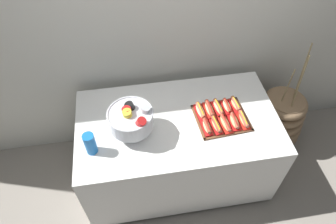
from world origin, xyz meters
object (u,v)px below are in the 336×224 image
object	(u,v)px
buffet_table	(177,147)
hot_dog_0	(207,127)
hot_dog_1	(216,125)
hot_dog_9	(236,105)
floor_vase	(277,121)
hot_dog_3	(234,122)
hot_dog_7	(218,108)
hot_dog_2	(225,123)
cup_stack	(90,144)
hot_dog_5	(200,111)
serving_tray	(221,118)
punch_bowl	(131,119)
hot_dog_4	(243,120)
hot_dog_6	(209,109)
hot_dog_8	(227,106)

from	to	relation	value
buffet_table	hot_dog_0	xyz separation A→B (m)	(0.20, -0.13, 0.41)
hot_dog_1	hot_dog_9	world-z (taller)	hot_dog_9
floor_vase	hot_dog_3	distance (m)	0.90
hot_dog_0	hot_dog_7	bearing A→B (deg)	51.83
hot_dog_2	cup_stack	size ratio (longest dim) A/B	1.02
hot_dog_2	hot_dog_5	size ratio (longest dim) A/B	1.02
hot_dog_2	cup_stack	bearing A→B (deg)	-176.14
serving_tray	hot_dog_3	xyz separation A→B (m)	(0.08, -0.08, 0.03)
hot_dog_2	hot_dog_9	distance (m)	0.22
floor_vase	hot_dog_7	size ratio (longest dim) A/B	6.55
punch_bowl	hot_dog_7	bearing A→B (deg)	9.06
buffet_table	cup_stack	distance (m)	0.84
hot_dog_3	hot_dog_1	bearing A→B (deg)	-175.90
hot_dog_5	punch_bowl	distance (m)	0.57
serving_tray	hot_dog_4	bearing A→B (deg)	-24.71
serving_tray	hot_dog_9	distance (m)	0.17
hot_dog_5	buffet_table	bearing A→B (deg)	-169.25
floor_vase	hot_dog_9	xyz separation A→B (m)	(-0.58, -0.17, 0.53)
hot_dog_2	hot_dog_9	world-z (taller)	hot_dog_9
serving_tray	hot_dog_0	bearing A→B (deg)	-147.08
hot_dog_7	cup_stack	size ratio (longest dim) A/B	1.00
hot_dog_7	cup_stack	bearing A→B (deg)	-166.97
hot_dog_2	hot_dog_7	bearing A→B (deg)	94.10
hot_dog_4	hot_dog_5	xyz separation A→B (m)	(-0.31, 0.14, -0.00)
hot_dog_1	hot_dog_2	bearing A→B (deg)	4.10
hot_dog_3	hot_dog_6	world-z (taller)	hot_dog_6
hot_dog_3	hot_dog_8	distance (m)	0.17
floor_vase	hot_dog_6	size ratio (longest dim) A/B	6.54
hot_dog_2	hot_dog_5	xyz separation A→B (m)	(-0.16, 0.15, 0.00)
floor_vase	hot_dog_2	distance (m)	0.96
hot_dog_7	cup_stack	xyz separation A→B (m)	(-1.01, -0.23, 0.06)
hot_dog_4	hot_dog_8	distance (m)	0.18
hot_dog_2	hot_dog_4	size ratio (longest dim) A/B	1.07
hot_dog_4	hot_dog_1	bearing A→B (deg)	-175.90
hot_dog_9	hot_dog_8	bearing A→B (deg)	-175.90
hot_dog_8	hot_dog_9	distance (m)	0.08
hot_dog_8	hot_dog_1	bearing A→B (deg)	-128.17
hot_dog_3	punch_bowl	size ratio (longest dim) A/B	0.48
floor_vase	hot_dog_6	distance (m)	0.98
floor_vase	hot_dog_9	distance (m)	0.80
serving_tray	floor_vase	bearing A→B (deg)	19.62
hot_dog_1	hot_dog_8	bearing A→B (deg)	51.83
hot_dog_6	hot_dog_5	bearing A→B (deg)	-175.90
hot_dog_9	cup_stack	world-z (taller)	cup_stack
hot_dog_3	hot_dog_6	size ratio (longest dim) A/B	0.88
serving_tray	hot_dog_6	bearing A→B (deg)	136.38
hot_dog_2	hot_dog_0	bearing A→B (deg)	-175.90
hot_dog_6	hot_dog_8	bearing A→B (deg)	4.10
hot_dog_1	hot_dog_5	bearing A→B (deg)	118.55
hot_dog_4	cup_stack	xyz separation A→B (m)	(-1.17, -0.08, 0.06)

